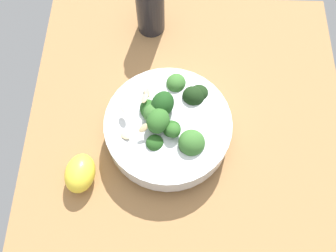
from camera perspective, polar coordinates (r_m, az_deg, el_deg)
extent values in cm
cube|color=#996D42|center=(69.55, 2.77, 0.39)|extent=(56.38, 56.38, 3.36)
cylinder|color=white|center=(66.06, 0.00, -1.19)|extent=(11.53, 11.53, 1.35)
cylinder|color=white|center=(63.58, 0.00, -0.23)|extent=(20.96, 20.96, 4.06)
cylinder|color=silver|center=(62.09, 0.00, 0.39)|extent=(17.98, 17.98, 0.80)
cylinder|color=#4A8F3C|center=(65.83, 4.60, 4.43)|extent=(1.24, 1.33, 1.08)
ellipsoid|color=black|center=(64.68, 4.69, 4.99)|extent=(4.68, 5.02, 3.69)
cylinder|color=#589D47|center=(61.04, 0.73, -1.17)|extent=(1.36, 1.26, 1.36)
ellipsoid|color=#2D6023|center=(59.77, 0.75, -0.64)|extent=(2.85, 2.70, 2.74)
cylinder|color=#2F662B|center=(61.51, -1.45, 0.02)|extent=(2.12, 2.28, 1.76)
ellipsoid|color=#2D6023|center=(59.76, -1.49, 0.78)|extent=(5.40, 5.59, 4.12)
cylinder|color=#589D47|center=(66.79, 1.19, 5.64)|extent=(1.88, 1.90, 1.89)
ellipsoid|color=#386B2B|center=(65.27, 1.22, 6.41)|extent=(5.24, 5.08, 4.38)
cylinder|color=#589D47|center=(63.75, -2.76, 1.84)|extent=(1.45, 1.49, 1.20)
ellipsoid|color=#23511C|center=(62.43, -2.82, 2.44)|extent=(4.47, 4.86, 3.01)
cylinder|color=#4A8F3C|center=(62.29, 0.54, -0.99)|extent=(1.61, 1.34, 1.60)
ellipsoid|color=#23511C|center=(60.98, 0.55, -0.45)|extent=(3.64, 3.72, 2.87)
cylinder|color=#589D47|center=(62.64, -2.05, 1.17)|extent=(2.01, 1.94, 1.32)
ellipsoid|color=#386B2B|center=(61.18, -2.10, 1.82)|extent=(5.44, 5.45, 3.98)
cylinder|color=#3C7A32|center=(63.23, -0.80, 2.44)|extent=(2.23, 2.41, 2.04)
ellipsoid|color=#194216|center=(61.41, -0.82, 3.30)|extent=(5.69, 6.03, 5.08)
cylinder|color=#3C7A32|center=(61.75, 3.47, -3.20)|extent=(1.83, 1.64, 2.10)
ellipsoid|color=#386B2B|center=(59.93, 3.58, -2.52)|extent=(5.36, 5.49, 5.65)
cylinder|color=#4A8F3C|center=(61.80, -1.93, -3.09)|extent=(1.68, 1.40, 1.85)
ellipsoid|color=#23511C|center=(60.33, -1.98, -2.55)|extent=(4.07, 3.81, 3.34)
cylinder|color=#4A8F3C|center=(65.18, 3.74, 3.84)|extent=(1.65, 1.57, 1.04)
ellipsoid|color=black|center=(63.91, 3.82, 4.46)|extent=(5.28, 4.53, 5.07)
cylinder|color=#3C7A32|center=(61.69, 3.21, -3.52)|extent=(1.43, 1.19, 1.48)
ellipsoid|color=black|center=(60.28, 3.28, -3.01)|extent=(4.70, 4.07, 3.47)
ellipsoid|color=#DBBC84|center=(60.91, -6.41, -1.52)|extent=(2.08, 1.75, 0.71)
ellipsoid|color=#DBBC84|center=(59.35, 3.53, -1.84)|extent=(1.95, 1.18, 1.37)
ellipsoid|color=#DBBC84|center=(64.09, -3.20, 5.13)|extent=(1.60, 2.07, 1.01)
ellipsoid|color=#DBBC84|center=(61.08, -6.57, 2.56)|extent=(1.85, 2.05, 0.91)
ellipsoid|color=#DBBC84|center=(59.32, -3.66, -0.31)|extent=(1.99, 1.87, 1.20)
ellipsoid|color=#DBBC84|center=(61.25, -3.55, 3.85)|extent=(1.48, 2.01, 0.59)
ellipsoid|color=yellow|center=(63.42, -13.03, -6.92)|extent=(5.67, 7.13, 4.75)
cylinder|color=black|center=(75.00, -2.67, 17.20)|extent=(5.37, 5.37, 10.77)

